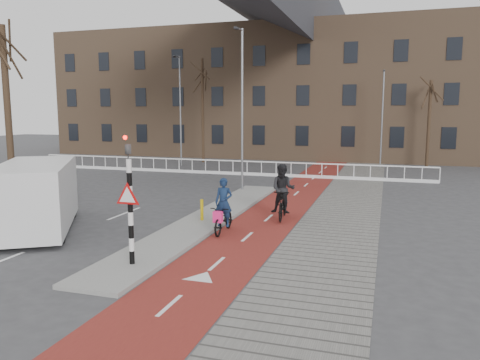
% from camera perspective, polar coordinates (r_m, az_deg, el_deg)
% --- Properties ---
extents(ground, '(120.00, 120.00, 0.00)m').
position_cam_1_polar(ground, '(14.81, -7.00, -8.40)').
color(ground, '#38383A').
rests_on(ground, ground).
extents(bike_lane, '(2.50, 60.00, 0.01)m').
position_cam_1_polar(bike_lane, '(23.70, 6.44, -2.03)').
color(bike_lane, maroon).
rests_on(bike_lane, ground).
extents(sidewalk, '(3.00, 60.00, 0.01)m').
position_cam_1_polar(sidewalk, '(23.33, 13.21, -2.36)').
color(sidewalk, slate).
rests_on(sidewalk, ground).
extents(curb_island, '(1.80, 16.00, 0.12)m').
position_cam_1_polar(curb_island, '(18.62, -3.85, -4.68)').
color(curb_island, gray).
rests_on(curb_island, ground).
extents(traffic_signal, '(0.80, 0.80, 3.68)m').
position_cam_1_polar(traffic_signal, '(12.88, -13.32, -1.99)').
color(traffic_signal, black).
rests_on(traffic_signal, curb_island).
extents(bollard, '(0.12, 0.12, 0.80)m').
position_cam_1_polar(bollard, '(18.00, -4.67, -3.64)').
color(bollard, gold).
rests_on(bollard, curb_island).
extents(cyclist_near, '(0.72, 1.89, 1.95)m').
position_cam_1_polar(cyclist_near, '(16.49, -2.00, -4.23)').
color(cyclist_near, black).
rests_on(cyclist_near, bike_lane).
extents(cyclist_far, '(1.01, 2.12, 2.20)m').
position_cam_1_polar(cyclist_far, '(18.55, 5.26, -2.05)').
color(cyclist_far, black).
rests_on(cyclist_far, bike_lane).
extents(van, '(4.91, 6.06, 2.44)m').
position_cam_1_polar(van, '(18.18, -23.62, -1.75)').
color(van, silver).
rests_on(van, ground).
extents(railing, '(28.00, 0.10, 0.99)m').
position_cam_1_polar(railing, '(32.07, -2.56, 1.27)').
color(railing, silver).
rests_on(railing, ground).
extents(townhouse_row, '(46.00, 10.00, 15.90)m').
position_cam_1_polar(townhouse_row, '(45.91, 6.40, 12.74)').
color(townhouse_row, '#7F6047').
rests_on(townhouse_row, ground).
extents(tree_left, '(0.31, 0.31, 8.21)m').
position_cam_1_polar(tree_left, '(24.78, -26.44, 7.14)').
color(tree_left, black).
rests_on(tree_left, ground).
extents(tree_mid, '(0.23, 0.23, 8.58)m').
position_cam_1_polar(tree_mid, '(39.64, -4.57, 8.37)').
color(tree_mid, black).
rests_on(tree_mid, ground).
extents(tree_right, '(0.25, 0.25, 6.59)m').
position_cam_1_polar(tree_right, '(38.48, 22.03, 6.31)').
color(tree_right, black).
rests_on(tree_right, ground).
extents(streetlight_near, '(0.12, 0.12, 8.47)m').
position_cam_1_polar(streetlight_near, '(24.78, 0.27, 8.30)').
color(streetlight_near, slate).
rests_on(streetlight_near, ground).
extents(streetlight_left, '(0.12, 0.12, 8.49)m').
position_cam_1_polar(streetlight_left, '(37.32, -7.27, 8.27)').
color(streetlight_left, slate).
rests_on(streetlight_left, ground).
extents(streetlight_right, '(0.12, 0.12, 7.36)m').
position_cam_1_polar(streetlight_right, '(37.54, 16.94, 7.11)').
color(streetlight_right, slate).
rests_on(streetlight_right, ground).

